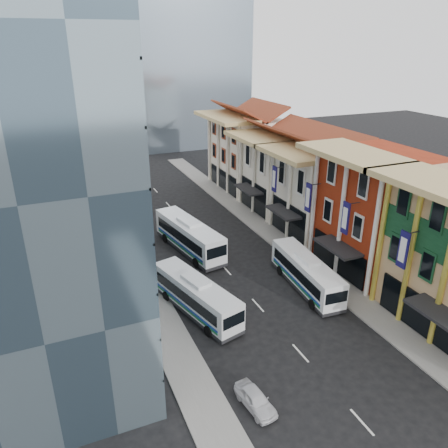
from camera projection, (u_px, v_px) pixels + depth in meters
name	position (u px, v px, depth m)	size (l,w,h in m)	color
ground	(373.00, 434.00, 26.04)	(200.00, 200.00, 0.00)	black
sidewalk_right	(298.00, 255.00, 47.73)	(3.00, 90.00, 0.15)	slate
sidewalk_left	(145.00, 286.00, 41.57)	(3.00, 90.00, 0.15)	slate
shophouse_red	(376.00, 212.00, 43.18)	(8.00, 10.00, 12.00)	maroon
shophouse_cream_near	(320.00, 193.00, 51.62)	(8.00, 9.00, 10.00)	white
shophouse_cream_mid	(281.00, 174.00, 59.24)	(8.00, 9.00, 10.00)	white
shophouse_cream_far	(248.00, 153.00, 67.94)	(8.00, 12.00, 11.00)	white
office_tower	(19.00, 146.00, 30.15)	(12.00, 26.00, 30.00)	#3F5465
office_block_far	(41.00, 171.00, 53.10)	(10.00, 18.00, 14.00)	gray
bus_left_near	(196.00, 295.00, 37.19)	(2.42, 10.33, 3.31)	silver
bus_left_far	(189.00, 235.00, 48.11)	(2.71, 11.55, 3.70)	white
bus_right	(306.00, 272.00, 40.86)	(2.41, 10.29, 3.30)	white
sedan_left	(255.00, 399.00, 27.79)	(1.42, 3.52, 1.20)	silver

